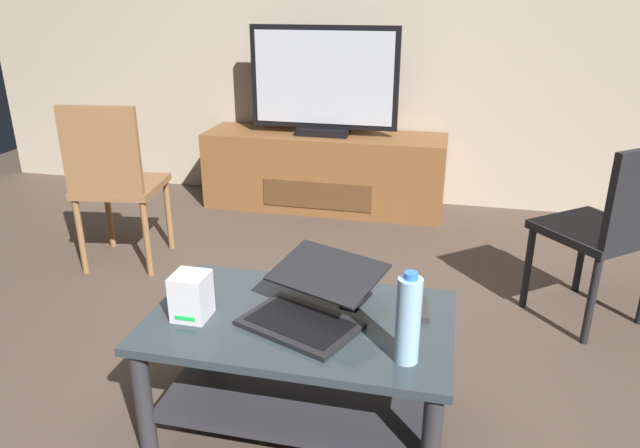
{
  "coord_description": "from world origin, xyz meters",
  "views": [
    {
      "loc": [
        0.54,
        -1.8,
        1.49
      ],
      "look_at": [
        0.03,
        0.39,
        0.6
      ],
      "focal_mm": 32.84,
      "sensor_mm": 36.0,
      "label": 1
    }
  ],
  "objects_px": {
    "coffee_table": "(301,352)",
    "television": "(324,83)",
    "media_cabinet": "(324,171)",
    "side_chair": "(114,178)",
    "laptop": "(311,302)",
    "router_box": "(191,296)",
    "cell_phone": "(356,299)",
    "water_bottle_near": "(408,320)",
    "dining_chair": "(611,225)",
    "tv_remote": "(421,309)"
  },
  "relations": [
    {
      "from": "laptop",
      "to": "cell_phone",
      "type": "distance_m",
      "value": 0.21
    },
    {
      "from": "laptop",
      "to": "router_box",
      "type": "distance_m",
      "value": 0.41
    },
    {
      "from": "tv_remote",
      "to": "cell_phone",
      "type": "bearing_deg",
      "value": 167.61
    },
    {
      "from": "router_box",
      "to": "water_bottle_near",
      "type": "height_order",
      "value": "water_bottle_near"
    },
    {
      "from": "tv_remote",
      "to": "television",
      "type": "bearing_deg",
      "value": 105.18
    },
    {
      "from": "dining_chair",
      "to": "cell_phone",
      "type": "distance_m",
      "value": 1.34
    },
    {
      "from": "side_chair",
      "to": "dining_chair",
      "type": "bearing_deg",
      "value": -1.21
    },
    {
      "from": "dining_chair",
      "to": "laptop",
      "type": "height_order",
      "value": "dining_chair"
    },
    {
      "from": "side_chair",
      "to": "tv_remote",
      "type": "bearing_deg",
      "value": -28.11
    },
    {
      "from": "coffee_table",
      "to": "television",
      "type": "height_order",
      "value": "television"
    },
    {
      "from": "media_cabinet",
      "to": "television",
      "type": "bearing_deg",
      "value": -90.0
    },
    {
      "from": "coffee_table",
      "to": "cell_phone",
      "type": "bearing_deg",
      "value": 44.53
    },
    {
      "from": "television",
      "to": "router_box",
      "type": "xyz_separation_m",
      "value": [
        0.08,
        -2.4,
        -0.38
      ]
    },
    {
      "from": "cell_phone",
      "to": "tv_remote",
      "type": "distance_m",
      "value": 0.24
    },
    {
      "from": "dining_chair",
      "to": "cell_phone",
      "type": "height_order",
      "value": "dining_chair"
    },
    {
      "from": "media_cabinet",
      "to": "television",
      "type": "xyz_separation_m",
      "value": [
        -0.0,
        -0.02,
        0.64
      ]
    },
    {
      "from": "router_box",
      "to": "side_chair",
      "type": "bearing_deg",
      "value": 130.68
    },
    {
      "from": "side_chair",
      "to": "laptop",
      "type": "bearing_deg",
      "value": -37.63
    },
    {
      "from": "media_cabinet",
      "to": "water_bottle_near",
      "type": "bearing_deg",
      "value": -71.96
    },
    {
      "from": "coffee_table",
      "to": "laptop",
      "type": "relative_size",
      "value": 2.02
    },
    {
      "from": "dining_chair",
      "to": "media_cabinet",
      "type": "bearing_deg",
      "value": 141.07
    },
    {
      "from": "laptop",
      "to": "tv_remote",
      "type": "relative_size",
      "value": 3.23
    },
    {
      "from": "television",
      "to": "water_bottle_near",
      "type": "bearing_deg",
      "value": -71.81
    },
    {
      "from": "laptop",
      "to": "tv_remote",
      "type": "xyz_separation_m",
      "value": [
        0.37,
        0.13,
        -0.05
      ]
    },
    {
      "from": "side_chair",
      "to": "cell_phone",
      "type": "bearing_deg",
      "value": -30.97
    },
    {
      "from": "dining_chair",
      "to": "router_box",
      "type": "height_order",
      "value": "dining_chair"
    },
    {
      "from": "laptop",
      "to": "cell_phone",
      "type": "relative_size",
      "value": 3.69
    },
    {
      "from": "coffee_table",
      "to": "media_cabinet",
      "type": "distance_m",
      "value": 2.39
    },
    {
      "from": "media_cabinet",
      "to": "side_chair",
      "type": "xyz_separation_m",
      "value": [
        -0.91,
        -1.27,
        0.26
      ]
    },
    {
      "from": "side_chair",
      "to": "cell_phone",
      "type": "relative_size",
      "value": 6.85
    },
    {
      "from": "dining_chair",
      "to": "water_bottle_near",
      "type": "relative_size",
      "value": 3.03
    },
    {
      "from": "laptop",
      "to": "cell_phone",
      "type": "bearing_deg",
      "value": 51.47
    },
    {
      "from": "media_cabinet",
      "to": "side_chair",
      "type": "height_order",
      "value": "side_chair"
    },
    {
      "from": "side_chair",
      "to": "coffee_table",
      "type": "bearing_deg",
      "value": -38.47
    },
    {
      "from": "dining_chair",
      "to": "side_chair",
      "type": "height_order",
      "value": "side_chair"
    },
    {
      "from": "laptop",
      "to": "cell_phone",
      "type": "height_order",
      "value": "laptop"
    },
    {
      "from": "water_bottle_near",
      "to": "tv_remote",
      "type": "distance_m",
      "value": 0.33
    },
    {
      "from": "dining_chair",
      "to": "laptop",
      "type": "bearing_deg",
      "value": -138.72
    },
    {
      "from": "media_cabinet",
      "to": "water_bottle_near",
      "type": "xyz_separation_m",
      "value": [
        0.82,
        -2.52,
        0.32
      ]
    },
    {
      "from": "television",
      "to": "laptop",
      "type": "xyz_separation_m",
      "value": [
        0.48,
        -2.32,
        -0.4
      ]
    },
    {
      "from": "router_box",
      "to": "dining_chair",
      "type": "bearing_deg",
      "value": 35.17
    },
    {
      "from": "laptop",
      "to": "router_box",
      "type": "height_order",
      "value": "laptop"
    },
    {
      "from": "coffee_table",
      "to": "dining_chair",
      "type": "bearing_deg",
      "value": 40.43
    },
    {
      "from": "media_cabinet",
      "to": "television",
      "type": "height_order",
      "value": "television"
    },
    {
      "from": "television",
      "to": "laptop",
      "type": "bearing_deg",
      "value": -78.31
    },
    {
      "from": "media_cabinet",
      "to": "cell_phone",
      "type": "xyz_separation_m",
      "value": [
        0.61,
        -2.18,
        0.18
      ]
    },
    {
      "from": "water_bottle_near",
      "to": "cell_phone",
      "type": "distance_m",
      "value": 0.42
    },
    {
      "from": "dining_chair",
      "to": "side_chair",
      "type": "relative_size",
      "value": 0.94
    },
    {
      "from": "media_cabinet",
      "to": "router_box",
      "type": "relative_size",
      "value": 10.72
    },
    {
      "from": "coffee_table",
      "to": "dining_chair",
      "type": "relative_size",
      "value": 1.16
    }
  ]
}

